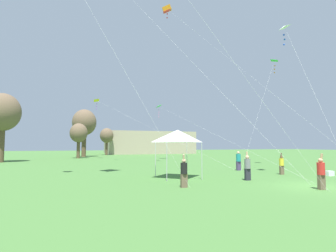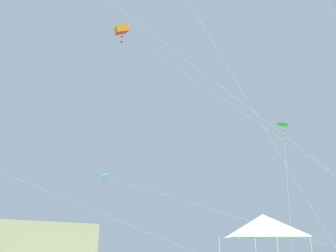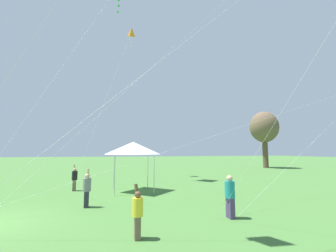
{
  "view_description": "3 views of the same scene",
  "coord_description": "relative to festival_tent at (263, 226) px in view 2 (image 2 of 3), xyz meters",
  "views": [
    {
      "loc": [
        -13.13,
        -11.65,
        2.41
      ],
      "look_at": [
        -4.62,
        12.29,
        4.26
      ],
      "focal_mm": 28.0,
      "sensor_mm": 36.0,
      "label": 1
    },
    {
      "loc": [
        -19.87,
        -2.3,
        2.23
      ],
      "look_at": [
        -6.37,
        11.53,
        8.5
      ],
      "focal_mm": 40.0,
      "sensor_mm": 36.0,
      "label": 2
    },
    {
      "loc": [
        10.57,
        4.63,
        2.86
      ],
      "look_at": [
        -6.58,
        9.08,
        4.84
      ],
      "focal_mm": 24.0,
      "sensor_mm": 36.0,
      "label": 3
    }
  ],
  "objects": [
    {
      "name": "kite_green_delta_6",
      "position": [
        4.05,
        17.21,
        4.71
      ],
      "size": [
        1.93,
        25.82,
        8.26
      ],
      "color": "silver",
      "rests_on": "ground"
    },
    {
      "name": "distant_building",
      "position": [
        12.89,
        55.29,
        -0.01
      ],
      "size": [
        23.61,
        14.35,
        6.11
      ],
      "primitive_type": "cube",
      "color": "tan",
      "rests_on": "ground"
    },
    {
      "name": "kite_orange_box_0",
      "position": [
        5.34,
        17.59,
        19.58
      ],
      "size": [
        8.05,
        24.23,
        23.34
      ],
      "color": "silver",
      "rests_on": "ground"
    },
    {
      "name": "festival_tent",
      "position": [
        0.0,
        0.0,
        0.0
      ],
      "size": [
        2.9,
        2.9,
        3.53
      ],
      "color": "#B7B7BC",
      "rests_on": "ground"
    },
    {
      "name": "kite_green_delta_4",
      "position": [
        15.11,
        6.62,
        9.35
      ],
      "size": [
        8.18,
        4.36,
        12.8
      ],
      "color": "silver",
      "rests_on": "ground"
    }
  ]
}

